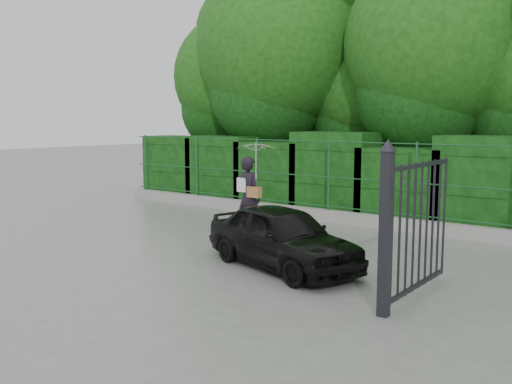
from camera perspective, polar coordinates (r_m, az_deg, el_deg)
The scene contains 8 objects.
ground at distance 11.46m, azimuth -6.10°, elevation -5.91°, with size 80.00×80.00×0.00m, color gray.
kerb at distance 14.94m, azimuth 5.90°, elevation -2.22°, with size 14.00×0.25×0.30m, color #9E9E99.
fence at distance 14.69m, azimuth 6.69°, elevation 1.73°, with size 14.13×0.06×1.80m.
hedge at distance 15.63m, azimuth 8.16°, elevation 1.50°, with size 14.20×1.20×2.27m.
trees at distance 17.22m, azimuth 15.30°, elevation 13.74°, with size 17.10×6.15×8.08m.
gate at distance 8.09m, azimuth 14.26°, elevation -3.06°, with size 0.22×2.33×2.36m.
woman at distance 12.82m, azimuth -0.34°, elevation 1.72°, with size 0.96×0.94×2.11m.
car at distance 10.04m, azimuth 2.65°, elevation -4.49°, with size 1.32×3.29×1.12m, color black.
Camera 1 is at (7.73, -8.05, 2.61)m, focal length 40.00 mm.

